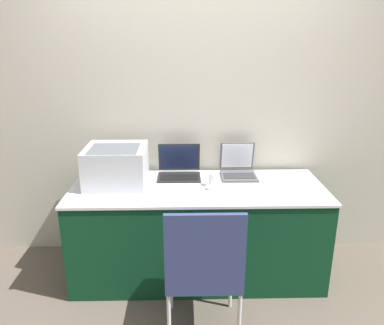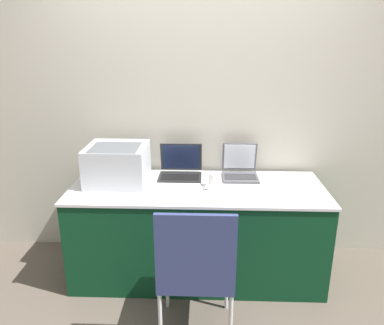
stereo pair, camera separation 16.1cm
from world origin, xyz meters
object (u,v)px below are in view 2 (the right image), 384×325
at_px(printer, 117,163).
at_px(external_keyboard, 174,188).
at_px(laptop_right, 240,170).
at_px(mouse, 208,187).
at_px(chair, 196,266).
at_px(laptop_left, 180,170).
at_px(coffee_cup, 213,180).

height_order(printer, external_keyboard, printer).
xyz_separation_m(laptop_right, external_keyboard, (-0.51, -0.30, -0.05)).
bearing_deg(printer, laptop_right, 10.14).
xyz_separation_m(external_keyboard, mouse, (0.25, 0.01, 0.01)).
bearing_deg(mouse, external_keyboard, -178.79).
bearing_deg(chair, external_keyboard, 105.15).
height_order(external_keyboard, mouse, mouse).
bearing_deg(chair, laptop_left, 99.23).
xyz_separation_m(printer, mouse, (0.70, -0.12, -0.14)).
bearing_deg(coffee_cup, mouse, -125.92).
bearing_deg(laptop_right, printer, -169.86).
height_order(external_keyboard, chair, chair).
relative_size(printer, laptop_right, 1.47).
bearing_deg(external_keyboard, coffee_cup, 12.16).
height_order(mouse, chair, chair).
relative_size(laptop_left, coffee_cup, 3.25).
bearing_deg(coffee_cup, chair, -98.57).
height_order(laptop_right, chair, laptop_right).
distance_m(laptop_right, mouse, 0.40).
height_order(laptop_left, mouse, laptop_left).
height_order(laptop_left, coffee_cup, laptop_left).
distance_m(laptop_left, chair, 0.99).
distance_m(laptop_right, external_keyboard, 0.59).
distance_m(printer, chair, 1.08).
relative_size(printer, chair, 0.49).
distance_m(external_keyboard, coffee_cup, 0.30).
distance_m(laptop_left, laptop_right, 0.48).
height_order(coffee_cup, chair, chair).
bearing_deg(laptop_left, printer, -163.11).
xyz_separation_m(coffee_cup, mouse, (-0.04, -0.06, -0.03)).
height_order(laptop_left, external_keyboard, laptop_left).
xyz_separation_m(laptop_right, mouse, (-0.26, -0.30, -0.04)).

